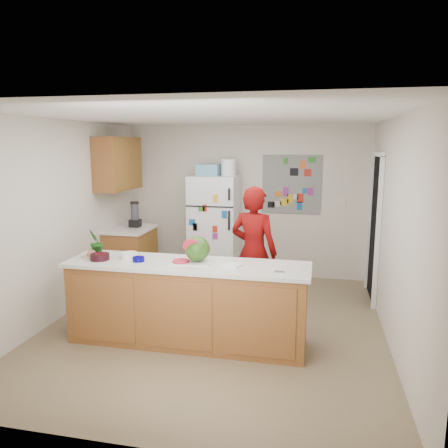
% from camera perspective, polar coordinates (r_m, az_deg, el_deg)
% --- Properties ---
extents(floor, '(4.00, 4.50, 0.02)m').
position_cam_1_polar(floor, '(5.50, -1.16, -13.21)').
color(floor, brown).
rests_on(floor, ground).
extents(wall_back, '(4.00, 0.02, 2.50)m').
position_cam_1_polar(wall_back, '(7.32, 2.88, 2.97)').
color(wall_back, beige).
rests_on(wall_back, ground).
extents(wall_left, '(0.02, 4.50, 2.50)m').
position_cam_1_polar(wall_left, '(5.92, -20.50, 0.56)').
color(wall_left, beige).
rests_on(wall_left, ground).
extents(wall_right, '(0.02, 4.50, 2.50)m').
position_cam_1_polar(wall_right, '(5.07, 21.50, -1.07)').
color(wall_right, beige).
rests_on(wall_right, ground).
extents(ceiling, '(4.00, 4.50, 0.02)m').
position_cam_1_polar(ceiling, '(5.05, -1.27, 13.99)').
color(ceiling, white).
rests_on(ceiling, wall_back).
extents(doorway, '(0.03, 0.85, 2.04)m').
position_cam_1_polar(doorway, '(6.51, 19.15, -0.57)').
color(doorway, black).
rests_on(doorway, ground).
extents(peninsula_base, '(2.60, 0.62, 0.88)m').
position_cam_1_polar(peninsula_base, '(4.93, -4.84, -10.45)').
color(peninsula_base, brown).
rests_on(peninsula_base, floor).
extents(peninsula_top, '(2.68, 0.70, 0.04)m').
position_cam_1_polar(peninsula_top, '(4.79, -4.92, -5.30)').
color(peninsula_top, silver).
rests_on(peninsula_top, peninsula_base).
extents(side_counter_base, '(0.60, 0.80, 0.86)m').
position_cam_1_polar(side_counter_base, '(7.10, -12.04, -4.23)').
color(side_counter_base, brown).
rests_on(side_counter_base, floor).
extents(side_counter_top, '(0.64, 0.84, 0.04)m').
position_cam_1_polar(side_counter_top, '(7.00, -12.18, -0.66)').
color(side_counter_top, silver).
rests_on(side_counter_top, side_counter_base).
extents(upper_cabinets, '(0.35, 1.00, 0.80)m').
position_cam_1_polar(upper_cabinets, '(6.89, -13.67, 7.66)').
color(upper_cabinets, brown).
rests_on(upper_cabinets, wall_left).
extents(refrigerator, '(0.75, 0.70, 1.70)m').
position_cam_1_polar(refrigerator, '(7.10, -1.23, -0.51)').
color(refrigerator, silver).
rests_on(refrigerator, floor).
extents(fridge_top_bin, '(0.35, 0.28, 0.18)m').
position_cam_1_polar(fridge_top_bin, '(7.01, -2.07, 7.08)').
color(fridge_top_bin, '#5999B2').
rests_on(fridge_top_bin, refrigerator).
extents(photo_collage, '(0.95, 0.01, 0.95)m').
position_cam_1_polar(photo_collage, '(7.18, 8.81, 5.13)').
color(photo_collage, slate).
rests_on(photo_collage, wall_back).
extents(person, '(0.70, 0.55, 1.69)m').
position_cam_1_polar(person, '(5.54, 3.90, -3.71)').
color(person, '#630707').
rests_on(person, floor).
extents(blender_appliance, '(0.12, 0.12, 0.38)m').
position_cam_1_polar(blender_appliance, '(7.03, -11.56, 1.14)').
color(blender_appliance, black).
rests_on(blender_appliance, side_counter_top).
extents(cutting_board, '(0.44, 0.34, 0.01)m').
position_cam_1_polar(cutting_board, '(4.80, -4.25, -4.95)').
color(cutting_board, silver).
rests_on(cutting_board, peninsula_top).
extents(watermelon, '(0.28, 0.28, 0.28)m').
position_cam_1_polar(watermelon, '(4.76, -3.52, -3.26)').
color(watermelon, '#1C5010').
rests_on(watermelon, cutting_board).
extents(watermelon_slice, '(0.18, 0.18, 0.02)m').
position_cam_1_polar(watermelon_slice, '(4.78, -5.66, -4.83)').
color(watermelon_slice, '#CF2645').
rests_on(watermelon_slice, cutting_board).
extents(cherry_bowl, '(0.23, 0.23, 0.07)m').
position_cam_1_polar(cherry_bowl, '(5.07, -15.90, -4.14)').
color(cherry_bowl, black).
rests_on(cherry_bowl, peninsula_top).
extents(white_bowl, '(0.18, 0.18, 0.06)m').
position_cam_1_polar(white_bowl, '(5.09, -12.28, -3.99)').
color(white_bowl, white).
rests_on(white_bowl, peninsula_top).
extents(cobalt_bowl, '(0.16, 0.16, 0.05)m').
position_cam_1_polar(cobalt_bowl, '(4.91, -11.10, -4.52)').
color(cobalt_bowl, '#030068').
rests_on(cobalt_bowl, peninsula_top).
extents(plate, '(0.29, 0.29, 0.02)m').
position_cam_1_polar(plate, '(5.24, -16.83, -4.04)').
color(plate, tan).
rests_on(plate, peninsula_top).
extents(paper_towel, '(0.21, 0.20, 0.02)m').
position_cam_1_polar(paper_towel, '(4.65, 1.15, -5.38)').
color(paper_towel, silver).
rests_on(paper_towel, peninsula_top).
extents(keys, '(0.10, 0.05, 0.01)m').
position_cam_1_polar(keys, '(4.45, 7.20, -6.22)').
color(keys, gray).
rests_on(keys, peninsula_top).
extents(potted_plant, '(0.15, 0.18, 0.33)m').
position_cam_1_polar(potted_plant, '(5.21, -16.40, -2.34)').
color(potted_plant, '#0E3E0E').
rests_on(potted_plant, peninsula_top).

